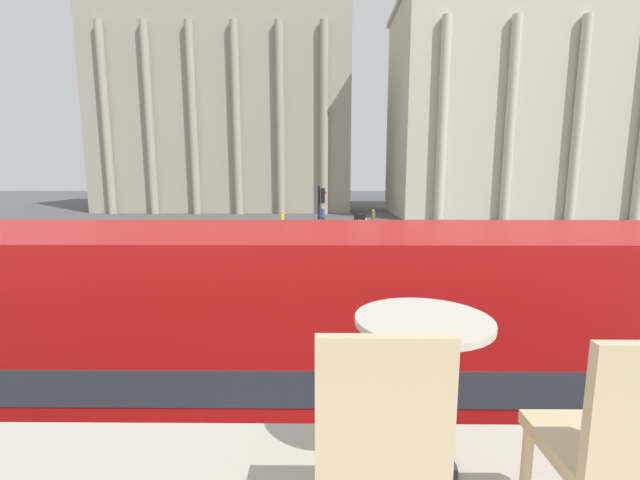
% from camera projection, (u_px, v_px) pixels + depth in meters
% --- Properties ---
extents(double_decker_bus, '(11.28, 2.62, 4.02)m').
position_uv_depth(double_decker_bus, '(338.00, 354.00, 6.01)').
color(double_decker_bus, black).
rests_on(double_decker_bus, ground_plane).
extents(cafe_dining_table, '(0.60, 0.60, 0.73)m').
position_uv_depth(cafe_dining_table, '(422.00, 360.00, 1.89)').
color(cafe_dining_table, '#2D2D30').
rests_on(cafe_dining_table, cafe_floor_slab).
extents(cafe_chair_0, '(0.40, 0.40, 0.91)m').
position_uv_depth(cafe_chair_0, '(378.00, 440.00, 1.36)').
color(cafe_chair_0, '#D1B789').
rests_on(cafe_chair_0, cafe_floor_slab).
extents(cafe_chair_1, '(0.40, 0.40, 0.91)m').
position_uv_depth(cafe_chair_1, '(624.00, 450.00, 1.31)').
color(cafe_chair_1, '#D1B789').
rests_on(cafe_chair_1, cafe_floor_slab).
extents(plaza_building_left, '(30.35, 11.64, 24.52)m').
position_uv_depth(plaza_building_left, '(226.00, 108.00, 51.63)').
color(plaza_building_left, '#A39984').
rests_on(plaza_building_left, ground_plane).
extents(plaza_building_right, '(31.78, 14.77, 22.27)m').
position_uv_depth(plaza_building_right, '(541.00, 111.00, 46.13)').
color(plaza_building_right, beige).
rests_on(plaza_building_right, ground_plane).
extents(traffic_light_near, '(0.42, 0.24, 3.60)m').
position_uv_depth(traffic_light_near, '(358.00, 251.00, 13.20)').
color(traffic_light_near, black).
rests_on(traffic_light_near, ground_plane).
extents(traffic_light_mid, '(0.42, 0.24, 4.09)m').
position_uv_depth(traffic_light_mid, '(321.00, 216.00, 20.30)').
color(traffic_light_mid, black).
rests_on(traffic_light_mid, ground_plane).
extents(car_maroon, '(4.20, 1.93, 1.35)m').
position_uv_depth(car_maroon, '(409.00, 232.00, 28.77)').
color(car_maroon, black).
rests_on(car_maroon, ground_plane).
extents(car_black, '(4.20, 1.93, 1.35)m').
position_uv_depth(car_black, '(348.00, 241.00, 25.24)').
color(car_black, black).
rests_on(car_black, ground_plane).
extents(pedestrian_yellow, '(0.32, 0.32, 1.70)m').
position_uv_depth(pedestrian_yellow, '(282.00, 220.00, 33.55)').
color(pedestrian_yellow, '#282B33').
rests_on(pedestrian_yellow, ground_plane).
extents(pedestrian_grey, '(0.32, 0.32, 1.64)m').
position_uv_depth(pedestrian_grey, '(178.00, 254.00, 20.07)').
color(pedestrian_grey, '#282B33').
rests_on(pedestrian_grey, ground_plane).
extents(pedestrian_blue, '(0.32, 0.32, 1.82)m').
position_uv_depth(pedestrian_blue, '(323.00, 215.00, 36.21)').
color(pedestrian_blue, '#282B33').
rests_on(pedestrian_blue, ground_plane).
extents(pedestrian_olive, '(0.32, 0.32, 1.68)m').
position_uv_depth(pedestrian_olive, '(373.00, 218.00, 34.73)').
color(pedestrian_olive, '#282B33').
rests_on(pedestrian_olive, ground_plane).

